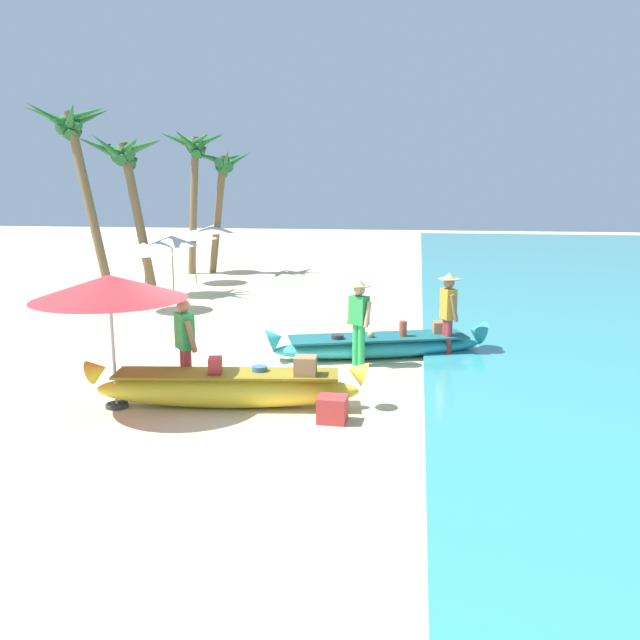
{
  "coord_description": "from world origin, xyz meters",
  "views": [
    {
      "loc": [
        3.15,
        -10.77,
        3.55
      ],
      "look_at": [
        1.29,
        1.81,
        0.9
      ],
      "focal_mm": 37.23,
      "sensor_mm": 36.0,
      "label": 1
    }
  ],
  "objects_px": {
    "person_vendor_assistant": "(448,309)",
    "cooler_box": "(332,409)",
    "palm_tree_far_behind": "(222,174)",
    "person_tourist_customer": "(185,343)",
    "palm_tree_mid_cluster": "(195,156)",
    "boat_yellow_foreground": "(229,388)",
    "person_vendor_hatted": "(359,316)",
    "patio_umbrella_large": "(109,288)",
    "palm_tree_tall_inland": "(74,142)",
    "boat_cyan_midground": "(379,345)",
    "palm_tree_leaning_seaward": "(126,163)"
  },
  "relations": [
    {
      "from": "boat_yellow_foreground",
      "to": "person_vendor_assistant",
      "type": "bearing_deg",
      "value": 45.97
    },
    {
      "from": "palm_tree_far_behind",
      "to": "palm_tree_mid_cluster",
      "type": "bearing_deg",
      "value": -152.87
    },
    {
      "from": "person_vendor_hatted",
      "to": "cooler_box",
      "type": "relative_size",
      "value": 4.02
    },
    {
      "from": "patio_umbrella_large",
      "to": "palm_tree_leaning_seaward",
      "type": "relative_size",
      "value": 0.47
    },
    {
      "from": "person_vendor_hatted",
      "to": "palm_tree_far_behind",
      "type": "distance_m",
      "value": 14.75
    },
    {
      "from": "boat_cyan_midground",
      "to": "cooler_box",
      "type": "distance_m",
      "value": 3.93
    },
    {
      "from": "boat_cyan_midground",
      "to": "cooler_box",
      "type": "height_order",
      "value": "boat_cyan_midground"
    },
    {
      "from": "person_vendor_assistant",
      "to": "palm_tree_far_behind",
      "type": "xyz_separation_m",
      "value": [
        -8.26,
        11.94,
        2.85
      ]
    },
    {
      "from": "palm_tree_mid_cluster",
      "to": "patio_umbrella_large",
      "type": "bearing_deg",
      "value": -76.13
    },
    {
      "from": "person_tourist_customer",
      "to": "palm_tree_far_behind",
      "type": "bearing_deg",
      "value": 104.11
    },
    {
      "from": "person_vendor_hatted",
      "to": "palm_tree_far_behind",
      "type": "relative_size",
      "value": 0.35
    },
    {
      "from": "person_tourist_customer",
      "to": "palm_tree_far_behind",
      "type": "xyz_separation_m",
      "value": [
        -3.84,
        15.28,
        2.92
      ]
    },
    {
      "from": "palm_tree_far_behind",
      "to": "palm_tree_tall_inland",
      "type": "bearing_deg",
      "value": -114.79
    },
    {
      "from": "boat_cyan_midground",
      "to": "palm_tree_far_behind",
      "type": "bearing_deg",
      "value": 119.42
    },
    {
      "from": "person_vendor_assistant",
      "to": "palm_tree_tall_inland",
      "type": "height_order",
      "value": "palm_tree_tall_inland"
    },
    {
      "from": "palm_tree_tall_inland",
      "to": "palm_tree_leaning_seaward",
      "type": "relative_size",
      "value": 1.18
    },
    {
      "from": "palm_tree_far_behind",
      "to": "cooler_box",
      "type": "xyz_separation_m",
      "value": [
        6.41,
        -16.08,
        -3.66
      ]
    },
    {
      "from": "palm_tree_leaning_seaward",
      "to": "cooler_box",
      "type": "bearing_deg",
      "value": -53.34
    },
    {
      "from": "person_tourist_customer",
      "to": "person_vendor_assistant",
      "type": "xyz_separation_m",
      "value": [
        4.42,
        3.34,
        0.06
      ]
    },
    {
      "from": "boat_cyan_midground",
      "to": "palm_tree_far_behind",
      "type": "distance_m",
      "value": 14.44
    },
    {
      "from": "person_tourist_customer",
      "to": "palm_tree_tall_inland",
      "type": "bearing_deg",
      "value": 125.77
    },
    {
      "from": "person_vendor_assistant",
      "to": "patio_umbrella_large",
      "type": "distance_m",
      "value": 6.76
    },
    {
      "from": "person_vendor_assistant",
      "to": "boat_cyan_midground",
      "type": "bearing_deg",
      "value": -170.38
    },
    {
      "from": "person_tourist_customer",
      "to": "boat_cyan_midground",
      "type": "bearing_deg",
      "value": 45.72
    },
    {
      "from": "palm_tree_tall_inland",
      "to": "palm_tree_far_behind",
      "type": "height_order",
      "value": "palm_tree_tall_inland"
    },
    {
      "from": "palm_tree_tall_inland",
      "to": "cooler_box",
      "type": "distance_m",
      "value": 14.35
    },
    {
      "from": "person_tourist_customer",
      "to": "boat_yellow_foreground",
      "type": "bearing_deg",
      "value": -24.13
    },
    {
      "from": "boat_cyan_midground",
      "to": "person_vendor_hatted",
      "type": "relative_size",
      "value": 2.67
    },
    {
      "from": "person_vendor_assistant",
      "to": "palm_tree_far_behind",
      "type": "distance_m",
      "value": 14.8
    },
    {
      "from": "boat_yellow_foreground",
      "to": "person_tourist_customer",
      "type": "relative_size",
      "value": 2.72
    },
    {
      "from": "boat_yellow_foreground",
      "to": "person_vendor_assistant",
      "type": "distance_m",
      "value": 5.21
    },
    {
      "from": "person_vendor_hatted",
      "to": "palm_tree_tall_inland",
      "type": "relative_size",
      "value": 0.29
    },
    {
      "from": "person_tourist_customer",
      "to": "cooler_box",
      "type": "relative_size",
      "value": 3.9
    },
    {
      "from": "person_vendor_assistant",
      "to": "cooler_box",
      "type": "bearing_deg",
      "value": -114.12
    },
    {
      "from": "boat_yellow_foreground",
      "to": "palm_tree_leaning_seaward",
      "type": "xyz_separation_m",
      "value": [
        -6.02,
        9.99,
        3.81
      ]
    },
    {
      "from": "person_vendor_assistant",
      "to": "palm_tree_leaning_seaward",
      "type": "distance_m",
      "value": 11.9
    },
    {
      "from": "boat_yellow_foreground",
      "to": "palm_tree_leaning_seaward",
      "type": "height_order",
      "value": "palm_tree_leaning_seaward"
    },
    {
      "from": "boat_cyan_midground",
      "to": "palm_tree_far_behind",
      "type": "height_order",
      "value": "palm_tree_far_behind"
    },
    {
      "from": "person_vendor_hatted",
      "to": "patio_umbrella_large",
      "type": "relative_size",
      "value": 0.72
    },
    {
      "from": "boat_cyan_midground",
      "to": "person_tourist_customer",
      "type": "height_order",
      "value": "person_tourist_customer"
    },
    {
      "from": "patio_umbrella_large",
      "to": "palm_tree_far_behind",
      "type": "height_order",
      "value": "palm_tree_far_behind"
    },
    {
      "from": "person_tourist_customer",
      "to": "patio_umbrella_large",
      "type": "relative_size",
      "value": 0.7
    },
    {
      "from": "patio_umbrella_large",
      "to": "boat_cyan_midground",
      "type": "bearing_deg",
      "value": 43.39
    },
    {
      "from": "boat_yellow_foreground",
      "to": "cooler_box",
      "type": "xyz_separation_m",
      "value": [
        1.74,
        -0.43,
        -0.12
      ]
    },
    {
      "from": "boat_yellow_foreground",
      "to": "cooler_box",
      "type": "relative_size",
      "value": 10.6
    },
    {
      "from": "palm_tree_tall_inland",
      "to": "palm_tree_far_behind",
      "type": "distance_m",
      "value": 6.74
    },
    {
      "from": "palm_tree_leaning_seaward",
      "to": "person_vendor_hatted",
      "type": "bearing_deg",
      "value": -42.69
    },
    {
      "from": "palm_tree_leaning_seaward",
      "to": "palm_tree_far_behind",
      "type": "relative_size",
      "value": 1.04
    },
    {
      "from": "patio_umbrella_large",
      "to": "boat_yellow_foreground",
      "type": "bearing_deg",
      "value": 8.99
    },
    {
      "from": "person_tourist_customer",
      "to": "palm_tree_mid_cluster",
      "type": "relative_size",
      "value": 0.3
    }
  ]
}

